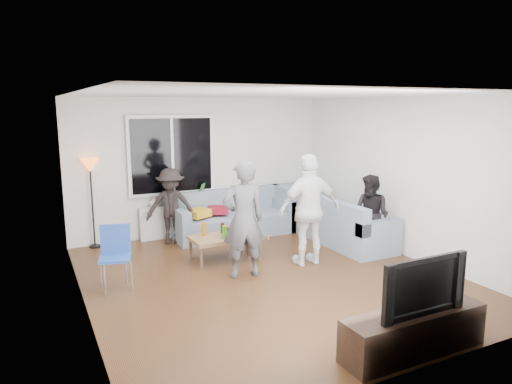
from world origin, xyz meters
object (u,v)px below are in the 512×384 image
sofa_right_section (345,220)px  player_right (310,210)px  spectator_back (171,206)px  floor_lamp (92,204)px  coffee_table (225,248)px  tv_console (414,332)px  sofa_back_section (234,213)px  player_left (243,219)px  television (417,283)px  spectator_right (371,215)px  side_chair (115,259)px

sofa_right_section → player_right: size_ratio=1.15×
sofa_right_section → spectator_back: (-2.78, 1.42, 0.26)m
floor_lamp → spectator_back: bearing=-15.0°
spectator_back → coffee_table: bearing=-50.8°
player_right → tv_console: player_right is taller
sofa_back_section → spectator_back: spectator_back is taller
floor_lamp → player_right: (2.89, -2.41, 0.09)m
player_right → spectator_back: size_ratio=1.28×
player_left → television: 2.77m
sofa_back_section → player_left: bearing=-110.1°
coffee_table → television: 3.59m
sofa_right_section → television: bearing=153.3°
player_left → player_right: player_right is taller
floor_lamp → player_right: size_ratio=0.90×
player_left → tv_console: size_ratio=1.07×
floor_lamp → player_right: bearing=-39.8°
sofa_back_section → player_right: 2.12m
sofa_back_section → sofa_right_section: size_ratio=1.15×
coffee_table → spectator_right: size_ratio=0.82×
side_chair → player_right: player_right is taller
player_left → player_right: size_ratio=0.98×
coffee_table → television: bearing=-80.6°
floor_lamp → sofa_right_section: bearing=-23.5°
player_left → television: bearing=110.0°
player_left → spectator_back: player_left is taller
spectator_back → sofa_right_section: bearing=-9.2°
player_left → sofa_right_section: bearing=-156.7°
side_chair → tv_console: bearing=-37.3°
television → player_right: bearing=79.2°
sofa_back_section → television: 4.78m
floor_lamp → coffee_table: bearing=-42.5°
side_chair → television: (2.37, -3.03, 0.31)m
sofa_right_section → spectator_right: spectator_right is taller
coffee_table → side_chair: 1.87m
side_chair → player_left: bearing=3.7°
side_chair → player_left: (1.75, -0.34, 0.42)m
coffee_table → television: (0.58, -3.50, 0.54)m
player_right → tv_console: bearing=84.0°
sofa_back_section → spectator_right: size_ratio=1.72×
television → spectator_back: bearing=102.7°
sofa_right_section → spectator_right: size_ratio=1.49×
sofa_back_section → player_left: size_ratio=1.35×
player_right → spectator_right: bearing=-177.8°
spectator_right → television: 3.18m
spectator_back → tv_console: (1.08, -4.80, -0.46)m
side_chair → spectator_right: 4.09m
side_chair → spectator_back: (1.29, 1.77, 0.25)m
spectator_back → player_left: bearing=-59.9°
sofa_back_section → sofa_right_section: 2.10m
side_chair → floor_lamp: size_ratio=0.55×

